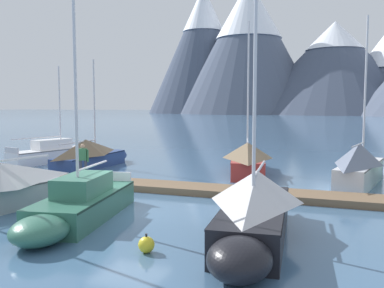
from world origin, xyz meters
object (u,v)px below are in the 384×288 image
at_px(sailboat_outer_slip, 254,209).
at_px(mooring_buoy_inner_mooring, 146,245).
at_px(person_on_dock, 83,158).
at_px(sailboat_second_berth, 91,154).
at_px(sailboat_end_of_dock, 361,164).
at_px(sailboat_nearest_berth, 55,153).
at_px(sailboat_mid_dock_starboard, 78,205).
at_px(sailboat_far_berth, 247,158).

height_order(sailboat_outer_slip, mooring_buoy_inner_mooring, sailboat_outer_slip).
bearing_deg(person_on_dock, sailboat_second_berth, 122.13).
xyz_separation_m(sailboat_outer_slip, sailboat_end_of_dock, (2.74, 10.56, 0.09)).
bearing_deg(sailboat_nearest_berth, sailboat_mid_dock_starboard, -46.80).
bearing_deg(person_on_dock, sailboat_mid_dock_starboard, -54.25).
xyz_separation_m(sailboat_end_of_dock, mooring_buoy_inner_mooring, (-5.11, -12.72, -0.78)).
bearing_deg(sailboat_mid_dock_starboard, sailboat_nearest_berth, 133.20).
xyz_separation_m(sailboat_end_of_dock, person_on_dock, (-12.99, -4.99, 0.26)).
bearing_deg(mooring_buoy_inner_mooring, sailboat_outer_slip, 42.39).
bearing_deg(sailboat_mid_dock_starboard, person_on_dock, 125.75).
bearing_deg(sailboat_nearest_berth, person_on_dock, -40.73).
bearing_deg(sailboat_outer_slip, sailboat_mid_dock_starboard, -176.09).
height_order(sailboat_end_of_dock, person_on_dock, sailboat_end_of_dock).
bearing_deg(sailboat_outer_slip, sailboat_far_berth, 106.04).
bearing_deg(sailboat_second_berth, mooring_buoy_inner_mooring, -48.83).
distance_m(sailboat_mid_dock_starboard, person_on_dock, 7.39).
relative_size(sailboat_mid_dock_starboard, person_on_dock, 5.04).
xyz_separation_m(sailboat_second_berth, mooring_buoy_inner_mooring, (10.72, -12.26, -0.65)).
relative_size(sailboat_second_berth, mooring_buoy_inner_mooring, 13.81).
xyz_separation_m(sailboat_far_berth, sailboat_end_of_dock, (6.13, -1.23, 0.13)).
distance_m(person_on_dock, mooring_buoy_inner_mooring, 11.08).
bearing_deg(mooring_buoy_inner_mooring, sailboat_second_berth, 131.17).
xyz_separation_m(sailboat_mid_dock_starboard, mooring_buoy_inner_mooring, (3.58, -1.76, -0.36)).
bearing_deg(sailboat_end_of_dock, sailboat_mid_dock_starboard, -128.41).
bearing_deg(mooring_buoy_inner_mooring, person_on_dock, 135.54).
bearing_deg(sailboat_second_berth, sailboat_far_berth, 9.90).
height_order(sailboat_outer_slip, person_on_dock, sailboat_outer_slip).
height_order(sailboat_mid_dock_starboard, sailboat_end_of_dock, sailboat_mid_dock_starboard).
height_order(sailboat_nearest_berth, sailboat_mid_dock_starboard, sailboat_mid_dock_starboard).
height_order(person_on_dock, mooring_buoy_inner_mooring, person_on_dock).
relative_size(sailboat_outer_slip, sailboat_end_of_dock, 0.94).
height_order(sailboat_far_berth, person_on_dock, sailboat_far_berth).
bearing_deg(person_on_dock, sailboat_far_berth, 42.25).
xyz_separation_m(person_on_dock, mooring_buoy_inner_mooring, (7.87, -7.73, -1.04)).
distance_m(sailboat_nearest_berth, sailboat_far_berth, 13.69).
distance_m(sailboat_nearest_berth, mooring_buoy_inner_mooring, 20.04).
bearing_deg(sailboat_second_berth, sailboat_nearest_berth, 161.33).
bearing_deg(mooring_buoy_inner_mooring, sailboat_end_of_dock, 68.10).
distance_m(sailboat_nearest_berth, sailboat_mid_dock_starboard, 16.25).
bearing_deg(mooring_buoy_inner_mooring, sailboat_mid_dock_starboard, 153.82).
distance_m(sailboat_nearest_berth, person_on_dock, 9.03).
height_order(sailboat_nearest_berth, sailboat_end_of_dock, sailboat_end_of_dock).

